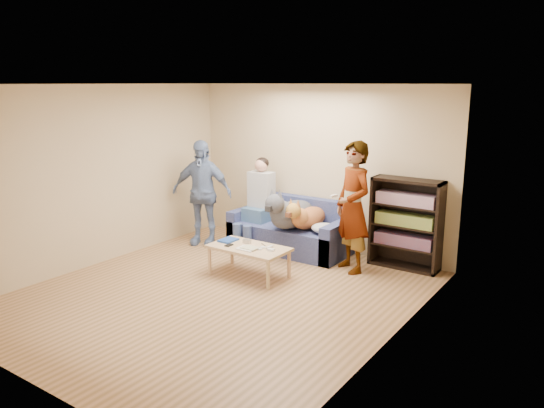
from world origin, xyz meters
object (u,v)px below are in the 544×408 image
Objects in this scene: camera_silver at (247,241)px; dog_gray at (289,213)px; person_standing_left at (202,193)px; notebook_blue at (228,240)px; sofa at (291,232)px; person_standing_right at (353,207)px; coffee_table at (249,250)px; person_seated at (258,199)px; bookshelf at (406,222)px; dog_tan at (306,217)px.

dog_gray is at bearing 84.91° from camera_silver.
dog_gray is at bearing -9.13° from person_standing_left.
sofa is (0.24, 1.28, -0.15)m from notebook_blue.
coffee_table is (-1.07, -1.01, -0.55)m from person_standing_right.
dog_gray is at bearing -10.11° from person_seated.
bookshelf is (1.64, 1.57, 0.31)m from coffee_table.
sofa is 1.46× the size of bookshelf.
person_standing_left is 0.93m from person_seated.
coffee_table is (-0.20, -1.20, -0.24)m from dog_tan.
notebook_blue is 0.20× the size of dog_gray.
person_standing_right reaches higher than dog_gray.
person_seated reaches higher than bookshelf.
person_standing_right reaches higher than camera_silver.
person_standing_left is 0.91× the size of sofa.
dog_tan is (1.74, 0.42, -0.25)m from person_standing_left.
dog_gray is (-1.10, 0.08, -0.25)m from person_standing_right.
dog_gray is (0.13, -0.25, 0.39)m from sofa.
person_seated is 0.71m from dog_gray.
person_standing_right is 1.57m from coffee_table.
dog_tan is (-0.87, 0.19, -0.31)m from person_standing_right.
notebook_blue reaches higher than coffee_table.
coffee_table is (0.12, -0.12, -0.07)m from camera_silver.
bookshelf is (1.44, 0.37, 0.06)m from dog_tan.
person_standing_left is 1.79m from coffee_table.
person_standing_right is 1.68× the size of coffee_table.
bookshelf is at bearing 16.12° from dog_gray.
person_standing_right is at bearing -3.92° from dog_gray.
dog_tan reaches higher than camera_silver.
person_standing_left is 1.81m from dog_tan.
dog_tan is (0.36, -0.14, 0.34)m from sofa.
person_standing_right is at bearing 43.39° from coffee_table.
dog_tan is at bearing -7.02° from person_standing_left.
person_seated is (-0.60, 1.08, 0.33)m from camera_silver.
sofa is at bearing 96.92° from coffee_table.
sofa is 1.73× the size of coffee_table.
coffee_table is at bearing -99.31° from dog_tan.
bookshelf is at bearing 39.42° from camera_silver.
sofa is 1.29× the size of person_seated.
camera_silver is (1.42, -0.65, -0.42)m from person_standing_left.
person_seated is at bearing 169.89° from dog_gray.
bookshelf is at bearing 43.70° from coffee_table.
dog_gray reaches higher than camera_silver.
notebook_blue is (-1.47, -0.96, -0.49)m from person_standing_right.
bookshelf reaches higher than sofa.
person_seated reaches higher than sofa.
notebook_blue is at bearing -53.06° from person_standing_left.
person_standing_left is 6.64× the size of notebook_blue.
person_standing_right reaches higher than sofa.
camera_silver is at bearing -95.09° from dog_gray.
camera_silver reaches higher than notebook_blue.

